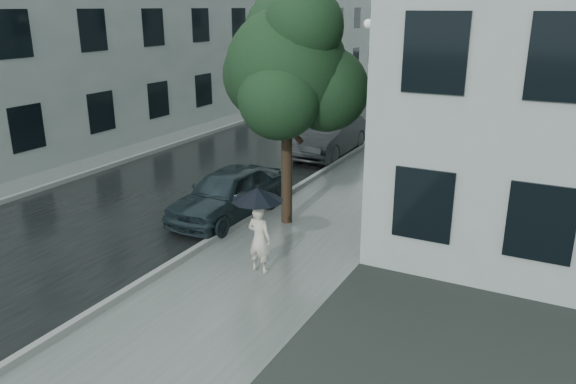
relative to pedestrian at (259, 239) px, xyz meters
The scene contains 14 objects.
ground 0.80m from the pedestrian, 143.95° to the right, with size 120.00×120.00×0.00m, color black.
sidewalk 11.86m from the pedestrian, 89.85° to the left, with size 3.50×60.00×0.01m, color slate.
kerb_near 12.00m from the pedestrian, 98.61° to the left, with size 0.15×60.00×0.15m, color slate.
asphalt_road 12.99m from the pedestrian, 114.09° to the left, with size 6.85×60.00×0.00m, color black.
kerb_far 14.76m from the pedestrian, 126.60° to the left, with size 0.15×60.00×0.15m, color slate.
sidewalk_far 15.34m from the pedestrian, 129.38° to the left, with size 1.70×60.00×0.01m, color #4C5451.
building_far_a 16.53m from the pedestrian, 150.73° to the left, with size 7.02×20.00×9.50m.
building_far_b 33.12m from the pedestrian, 115.12° to the left, with size 7.02×18.00×8.00m.
pedestrian is the anchor object (origin of this frame).
umbrella 1.00m from the pedestrian, 97.10° to the right, with size 1.30×1.30×1.01m.
street_tree 4.47m from the pedestrian, 105.48° to the left, with size 3.90×3.54×5.91m.
lamp_post 10.70m from the pedestrian, 95.87° to the left, with size 0.85×0.33×5.00m.
car_near 3.46m from the pedestrian, 134.39° to the left, with size 1.59×3.94×1.34m, color #1A272C.
car_far 10.27m from the pedestrian, 105.04° to the left, with size 1.61×4.61×1.52m, color #232628.
Camera 1 is at (5.77, -9.28, 5.42)m, focal length 35.00 mm.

